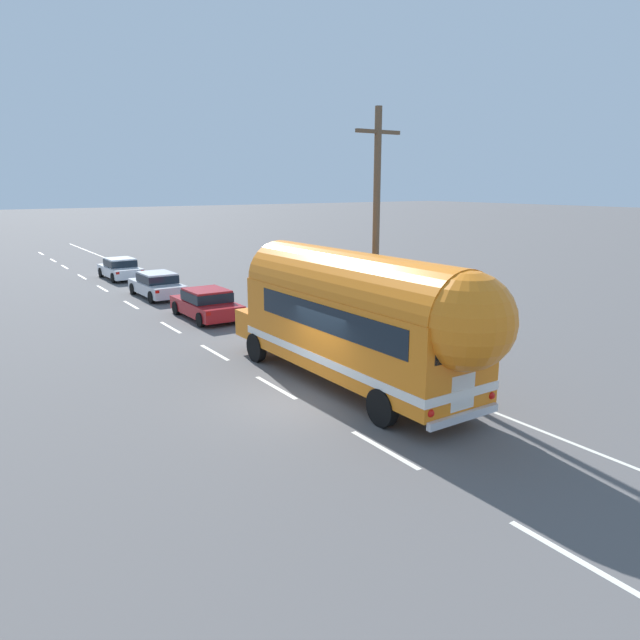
{
  "coord_description": "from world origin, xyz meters",
  "views": [
    {
      "loc": [
        -8.24,
        -13.49,
        6.02
      ],
      "look_at": [
        2.19,
        2.2,
        1.66
      ],
      "focal_mm": 33.0,
      "sensor_mm": 36.0,
      "label": 1
    }
  ],
  "objects_px": {
    "painted_bus": "(361,315)",
    "car_second": "(157,284)",
    "car_lead": "(207,303)",
    "utility_pole": "(376,232)",
    "car_third": "(120,268)"
  },
  "relations": [
    {
      "from": "car_lead",
      "to": "car_second",
      "type": "xyz_separation_m",
      "value": [
        -0.17,
        6.37,
        0.0
      ]
    },
    {
      "from": "painted_bus",
      "to": "car_third",
      "type": "bearing_deg",
      "value": 90.14
    },
    {
      "from": "utility_pole",
      "to": "car_lead",
      "type": "height_order",
      "value": "utility_pole"
    },
    {
      "from": "painted_bus",
      "to": "car_lead",
      "type": "distance_m",
      "value": 11.71
    },
    {
      "from": "utility_pole",
      "to": "car_third",
      "type": "distance_m",
      "value": 23.48
    },
    {
      "from": "car_lead",
      "to": "car_second",
      "type": "relative_size",
      "value": 0.97
    },
    {
      "from": "painted_bus",
      "to": "car_second",
      "type": "height_order",
      "value": "painted_bus"
    },
    {
      "from": "utility_pole",
      "to": "car_second",
      "type": "bearing_deg",
      "value": 99.62
    },
    {
      "from": "painted_bus",
      "to": "car_second",
      "type": "relative_size",
      "value": 2.49
    },
    {
      "from": "car_lead",
      "to": "car_second",
      "type": "bearing_deg",
      "value": 91.55
    },
    {
      "from": "painted_bus",
      "to": "car_lead",
      "type": "bearing_deg",
      "value": 89.8
    },
    {
      "from": "car_lead",
      "to": "utility_pole",
      "type": "bearing_deg",
      "value": -74.95
    },
    {
      "from": "painted_bus",
      "to": "car_lead",
      "type": "relative_size",
      "value": 2.56
    },
    {
      "from": "painted_bus",
      "to": "car_lead",
      "type": "xyz_separation_m",
      "value": [
        0.04,
        11.6,
        -1.57
      ]
    },
    {
      "from": "utility_pole",
      "to": "painted_bus",
      "type": "distance_m",
      "value": 4.1
    }
  ]
}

